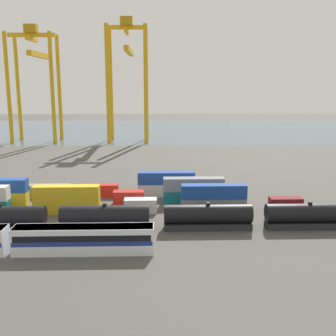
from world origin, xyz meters
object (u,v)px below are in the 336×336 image
object	(u,v)px
shipping_container_20	(41,191)
freight_tank_row	(208,216)
shipping_container_22	(166,190)
shipping_container_9	(286,204)
gantry_crane_west	(35,71)
gantry_crane_central	(128,67)
shipping_container_14	(129,197)
passenger_train	(10,239)

from	to	relation	value
shipping_container_20	freight_tank_row	bearing A→B (deg)	-32.24
shipping_container_20	shipping_container_22	size ratio (longest dim) A/B	1.00
shipping_container_9	gantry_crane_west	world-z (taller)	gantry_crane_west
freight_tank_row	gantry_crane_west	world-z (taller)	gantry_crane_west
shipping_container_22	gantry_crane_central	xyz separation A→B (m)	(-13.52, 88.38, 28.89)
shipping_container_14	gantry_crane_central	distance (m)	98.59
shipping_container_20	shipping_container_14	bearing A→B (deg)	-16.79
passenger_train	shipping_container_14	size ratio (longest dim) A/B	6.71
shipping_container_9	gantry_crane_west	size ratio (longest dim) A/B	0.13
freight_tank_row	gantry_crane_west	size ratio (longest dim) A/B	1.77
shipping_container_22	gantry_crane_west	size ratio (longest dim) A/B	0.26
passenger_train	shipping_container_9	distance (m)	48.60
shipping_container_22	shipping_container_14	bearing A→B (deg)	-143.42
passenger_train	gantry_crane_central	distance (m)	121.84
shipping_container_9	shipping_container_14	world-z (taller)	same
passenger_train	shipping_container_20	distance (m)	30.08
shipping_container_22	freight_tank_row	bearing A→B (deg)	-73.09
passenger_train	gantry_crane_central	xyz separation A→B (m)	(9.27, 118.21, 28.04)
shipping_container_22	shipping_container_20	bearing A→B (deg)	180.00
shipping_container_20	shipping_container_22	xyz separation A→B (m)	(26.58, 0.00, 0.00)
shipping_container_9	shipping_container_22	size ratio (longest dim) A/B	0.50
freight_tank_row	shipping_container_22	distance (m)	21.70
shipping_container_14	shipping_container_22	size ratio (longest dim) A/B	0.50
shipping_container_22	gantry_crane_west	xyz separation A→B (m)	(-51.12, 87.77, 27.20)
passenger_train	shipping_container_9	xyz separation A→B (m)	(44.97, 18.42, -0.84)
shipping_container_9	shipping_container_20	distance (m)	50.07
shipping_container_14	shipping_container_22	distance (m)	9.57
shipping_container_9	shipping_container_22	distance (m)	24.94
freight_tank_row	gantry_crane_west	xyz separation A→B (m)	(-57.43, 108.51, 26.34)
passenger_train	gantry_crane_central	size ratio (longest dim) A/B	0.82
shipping_container_14	shipping_container_9	bearing A→B (deg)	-10.81
freight_tank_row	passenger_train	bearing A→B (deg)	-162.67
shipping_container_9	shipping_container_20	bearing A→B (deg)	166.84
gantry_crane_west	gantry_crane_central	world-z (taller)	gantry_crane_central
passenger_train	freight_tank_row	distance (m)	30.48
freight_tank_row	shipping_container_20	bearing A→B (deg)	147.76
shipping_container_22	gantry_crane_central	bearing A→B (deg)	98.70
shipping_container_9	shipping_container_20	size ratio (longest dim) A/B	0.50
shipping_container_14	shipping_container_20	xyz separation A→B (m)	(-18.90, 5.70, 0.00)
shipping_container_22	gantry_crane_west	distance (m)	105.15
gantry_crane_west	shipping_container_20	bearing A→B (deg)	-74.38
shipping_container_20	gantry_crane_central	world-z (taller)	gantry_crane_central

